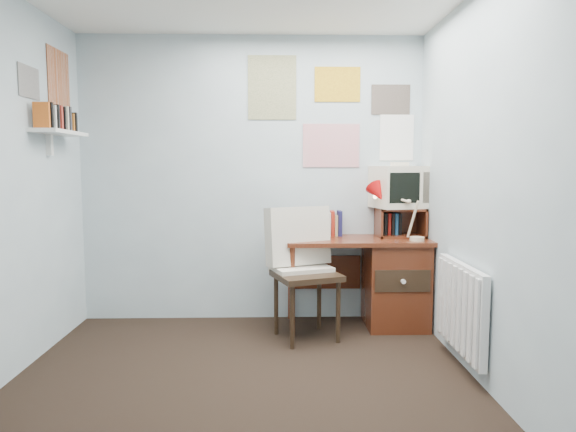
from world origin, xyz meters
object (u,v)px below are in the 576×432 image
desk (388,279)px  crt_tv (399,185)px  tv_riser (400,222)px  radiator (461,308)px  desk_lamp (418,215)px  desk_chair (307,276)px  wall_shelf (60,133)px

desk → crt_tv: 0.82m
tv_riser → radiator: 1.15m
desk → tv_riser: 0.51m
desk_lamp → desk_chair: bearing=-164.3°
desk_chair → crt_tv: bearing=8.5°
desk_chair → wall_shelf: (-1.85, -0.07, 1.11)m
desk_chair → tv_riser: desk_chair is taller
desk → tv_riser: size_ratio=3.00×
desk_chair → tv_riser: size_ratio=2.54×
desk_chair → radiator: bearing=-51.0°
radiator → desk: bearing=107.2°
radiator → desk_chair: bearing=148.2°
tv_riser → wall_shelf: wall_shelf is taller
desk → radiator: bearing=-72.8°
wall_shelf → desk: bearing=8.4°
desk_lamp → radiator: 0.96m
tv_riser → crt_tv: (-0.01, 0.02, 0.32)m
desk_chair → crt_tv: size_ratio=2.44×
desk_chair → desk_lamp: size_ratio=2.37×
desk_lamp → tv_riser: size_ratio=1.07×
radiator → wall_shelf: wall_shelf is taller
desk → wall_shelf: size_ratio=1.94×
crt_tv → tv_riser: bearing=-75.9°
desk_lamp → radiator: (0.09, -0.78, -0.55)m
desk_chair → crt_tv: (0.83, 0.44, 0.70)m
tv_riser → crt_tv: bearing=118.0°
radiator → wall_shelf: size_ratio=1.29×
desk_lamp → radiator: size_ratio=0.54×
desk → wall_shelf: 2.87m
wall_shelf → radiator: bearing=-10.9°
radiator → desk_lamp: bearing=96.7°
desk_lamp → crt_tv: crt_tv is taller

